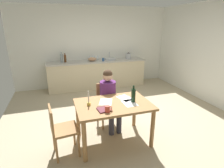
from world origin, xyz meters
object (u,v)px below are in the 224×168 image
Objects in this scene: mixing_bowl at (92,59)px; book_magazine at (103,110)px; bottle_oil at (62,58)px; wine_glass_near_sink at (98,56)px; wine_glass_back_right at (90,57)px; stovetop_kettle at (128,56)px; book_cookery at (105,109)px; sink_unit at (111,59)px; bottle_vinegar at (65,58)px; wine_glass_by_kettle at (94,57)px; wine_glass_back_left at (92,57)px; teacup_on_counter at (103,60)px; candlestick at (89,101)px; wine_bottle_on_table at (133,95)px; chair_at_table at (107,102)px; coffee_mug at (108,109)px; person_seated at (109,95)px; chair_side_empty at (61,129)px; dining_table at (113,109)px.

book_magazine is at bearing -98.92° from mixing_bowl.
book_magazine is 0.61× the size of bottle_oil.
wine_glass_near_sink is 1.00× the size of wine_glass_back_right.
book_cookery is at bearing -118.52° from stovetop_kettle.
sink_unit is 1.47m from bottle_vinegar.
bottle_oil reaches higher than wine_glass_near_sink.
sink_unit is 0.63m from stovetop_kettle.
wine_glass_by_kettle is (1.05, 0.08, -0.03)m from bottle_oil.
teacup_on_counter is at bearing -45.56° from wine_glass_back_left.
sink_unit is at bearing -13.82° from wine_glass_back_left.
candlestick is 0.71× the size of sink_unit.
candlestick is at bearing -123.23° from stovetop_kettle.
bottle_oil is 0.11m from bottle_vinegar.
wine_bottle_on_table is at bearing -100.17° from sink_unit.
wine_bottle_on_table is at bearing -94.91° from teacup_on_counter.
chair_at_table is 3.92× the size of stovetop_kettle.
wine_glass_near_sink reaches higher than coffee_mug.
teacup_on_counter is (1.01, 2.81, 0.14)m from candlestick.
stovetop_kettle is (1.73, 3.18, 0.25)m from book_cookery.
person_seated is 2.51m from mixing_bowl.
wine_bottle_on_table is (1.24, 0.05, 0.39)m from chair_side_empty.
stovetop_kettle reaches higher than book_cookery.
teacup_on_counter is (0.60, 2.86, 0.32)m from dining_table.
bottle_oil is 0.90m from wine_glass_back_right.
chair_at_table is (0.07, 0.66, -0.15)m from dining_table.
chair_at_table reaches higher than chair_side_empty.
coffee_mug is at bearing -108.18° from sink_unit.
bottle_vinegar reaches higher than wine_bottle_on_table.
chair_side_empty is at bearing -110.58° from mixing_bowl.
sink_unit reaches higher than book_magazine.
wine_glass_by_kettle is (0.37, 3.16, 0.37)m from dining_table.
chair_side_empty is at bearing 165.55° from coffee_mug.
mixing_bowl is at bearing 69.42° from chair_side_empty.
book_magazine reaches higher than dining_table.
chair_at_table is at bearing -96.92° from wine_glass_by_kettle.
stovetop_kettle is (1.76, 3.21, 0.24)m from book_magazine.
wine_glass_back_left is (0.23, 2.50, 0.53)m from chair_at_table.
coffee_mug is at bearing -62.75° from book_magazine.
candlestick is 3.24m from wine_glass_near_sink.
bottle_vinegar is at bearing 104.93° from chair_at_table.
chair_at_table is at bearing -121.83° from stovetop_kettle.
mixing_bowl is 0.17m from wine_glass_back_right.
chair_side_empty is 3.97m from stovetop_kettle.
chair_at_table is 1.23m from chair_side_empty.
wine_glass_back_left is 1.00× the size of wine_glass_back_right.
wine_glass_by_kettle reaches higher than candlestick.
person_seated is at bearing -96.31° from wine_glass_by_kettle.
teacup_on_counter is at bearing 85.09° from wine_bottle_on_table.
wine_glass_near_sink is at bearing 81.25° from person_seated.
bottle_oil is at bearing 102.41° from dining_table.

